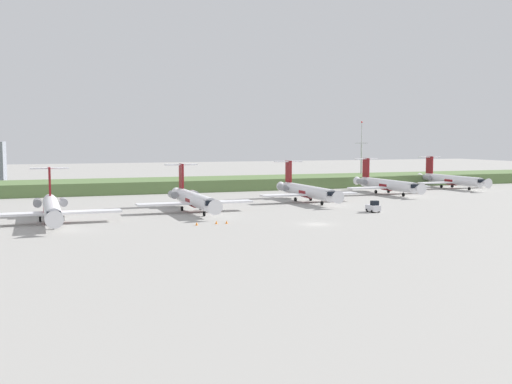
# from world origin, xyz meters

# --- Properties ---
(ground_plane) EXTENTS (500.00, 500.00, 0.00)m
(ground_plane) POSITION_xyz_m (0.00, 30.00, 0.00)
(ground_plane) COLOR #9E9B96
(grass_berm) EXTENTS (320.00, 20.00, 3.19)m
(grass_berm) POSITION_xyz_m (0.00, 74.76, 1.59)
(grass_berm) COLOR #597542
(grass_berm) RESTS_ON ground
(regional_jet_second) EXTENTS (22.81, 31.00, 9.00)m
(regional_jet_second) POSITION_xyz_m (-41.50, 17.03, 2.54)
(regional_jet_second) COLOR white
(regional_jet_second) RESTS_ON ground
(regional_jet_third) EXTENTS (22.81, 31.00, 9.00)m
(regional_jet_third) POSITION_xyz_m (-14.86, 24.74, 2.54)
(regional_jet_third) COLOR white
(regional_jet_third) RESTS_ON ground
(regional_jet_fourth) EXTENTS (22.81, 31.00, 9.00)m
(regional_jet_fourth) POSITION_xyz_m (13.77, 34.11, 2.54)
(regional_jet_fourth) COLOR white
(regional_jet_fourth) RESTS_ON ground
(regional_jet_fifth) EXTENTS (22.81, 31.00, 9.00)m
(regional_jet_fifth) POSITION_xyz_m (41.79, 45.64, 2.54)
(regional_jet_fifth) COLOR white
(regional_jet_fifth) RESTS_ON ground
(regional_jet_sixth) EXTENTS (22.81, 31.00, 9.00)m
(regional_jet_sixth) POSITION_xyz_m (69.41, 55.14, 2.54)
(regional_jet_sixth) COLOR white
(regional_jet_sixth) RESTS_ON ground
(antenna_mast) EXTENTS (4.40, 0.50, 19.82)m
(antenna_mast) POSITION_xyz_m (53.13, 78.55, 8.28)
(antenna_mast) COLOR #B2B2B7
(antenna_mast) RESTS_ON ground
(baggage_tug) EXTENTS (1.72, 3.20, 2.30)m
(baggage_tug) POSITION_xyz_m (17.77, 11.58, 1.00)
(baggage_tug) COLOR silver
(baggage_tug) RESTS_ON ground
(safety_cone_front_marker) EXTENTS (0.44, 0.44, 0.55)m
(safety_cone_front_marker) POSITION_xyz_m (-19.14, 5.48, 0.28)
(safety_cone_front_marker) COLOR orange
(safety_cone_front_marker) RESTS_ON ground
(safety_cone_mid_marker) EXTENTS (0.44, 0.44, 0.55)m
(safety_cone_mid_marker) POSITION_xyz_m (-15.65, 5.93, 0.28)
(safety_cone_mid_marker) COLOR orange
(safety_cone_mid_marker) RESTS_ON ground
(safety_cone_rear_marker) EXTENTS (0.44, 0.44, 0.55)m
(safety_cone_rear_marker) POSITION_xyz_m (-13.91, 5.71, 0.28)
(safety_cone_rear_marker) COLOR orange
(safety_cone_rear_marker) RESTS_ON ground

